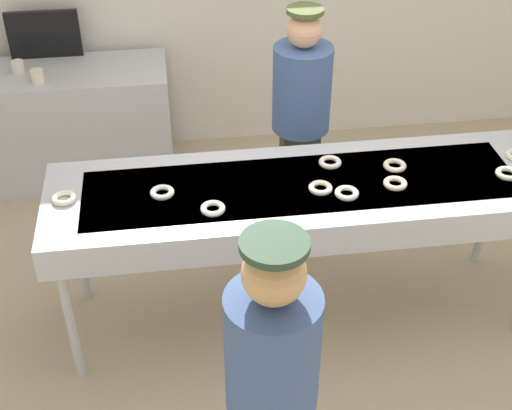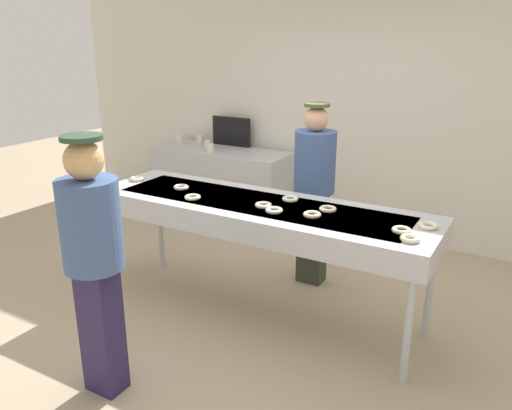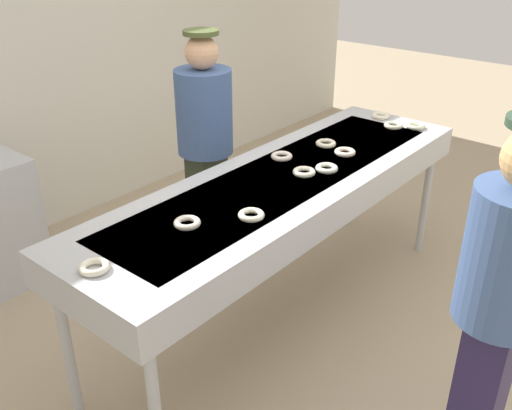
# 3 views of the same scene
# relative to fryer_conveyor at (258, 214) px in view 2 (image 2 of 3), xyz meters

# --- Properties ---
(ground_plane) EXTENTS (16.00, 16.00, 0.00)m
(ground_plane) POSITION_rel_fryer_conveyor_xyz_m (0.00, 0.00, -0.89)
(ground_plane) COLOR tan
(back_wall) EXTENTS (8.00, 0.12, 2.97)m
(back_wall) POSITION_rel_fryer_conveyor_xyz_m (0.00, 2.26, 0.60)
(back_wall) COLOR silver
(back_wall) RESTS_ON ground
(fryer_conveyor) EXTENTS (2.83, 0.81, 0.98)m
(fryer_conveyor) POSITION_rel_fryer_conveyor_xyz_m (0.00, 0.00, 0.00)
(fryer_conveyor) COLOR #B7BABF
(fryer_conveyor) RESTS_ON ground
(sugar_donut_0) EXTENTS (0.14, 0.14, 0.03)m
(sugar_donut_0) POSITION_rel_fryer_conveyor_xyz_m (0.22, -0.14, 0.11)
(sugar_donut_0) COLOR white
(sugar_donut_0) RESTS_ON fryer_conveyor
(sugar_donut_1) EXTENTS (0.15, 0.15, 0.03)m
(sugar_donut_1) POSITION_rel_fryer_conveyor_xyz_m (1.15, -0.08, 0.11)
(sugar_donut_1) COLOR #EFEAC7
(sugar_donut_1) RESTS_ON fryer_conveyor
(sugar_donut_2) EXTENTS (0.18, 0.18, 0.03)m
(sugar_donut_2) POSITION_rel_fryer_conveyor_xyz_m (1.24, -0.20, 0.11)
(sugar_donut_2) COLOR #F0F2C5
(sugar_donut_2) RESTS_ON fryer_conveyor
(sugar_donut_3) EXTENTS (0.15, 0.15, 0.03)m
(sugar_donut_3) POSITION_rel_fryer_conveyor_xyz_m (1.29, 0.10, 0.11)
(sugar_donut_3) COLOR #F7ECCA
(sugar_donut_3) RESTS_ON fryer_conveyor
(sugar_donut_4) EXTENTS (0.18, 0.18, 0.03)m
(sugar_donut_4) POSITION_rel_fryer_conveyor_xyz_m (-1.29, 0.02, 0.11)
(sugar_donut_4) COLOR #F0EACD
(sugar_donut_4) RESTS_ON fryer_conveyor
(sugar_donut_5) EXTENTS (0.15, 0.15, 0.03)m
(sugar_donut_5) POSITION_rel_fryer_conveyor_xyz_m (-0.51, -0.18, 0.11)
(sugar_donut_5) COLOR #EFEDC7
(sugar_donut_5) RESTS_ON fryer_conveyor
(sugar_donut_6) EXTENTS (0.15, 0.15, 0.03)m
(sugar_donut_6) POSITION_rel_fryer_conveyor_xyz_m (-0.77, -0.00, 0.11)
(sugar_donut_6) COLOR #EFE2CF
(sugar_donut_6) RESTS_ON fryer_conveyor
(sugar_donut_7) EXTENTS (0.14, 0.14, 0.03)m
(sugar_donut_7) POSITION_rel_fryer_conveyor_xyz_m (0.55, 0.09, 0.11)
(sugar_donut_7) COLOR #F2E5C5
(sugar_donut_7) RESTS_ON fryer_conveyor
(sugar_donut_8) EXTENTS (0.18, 0.18, 0.03)m
(sugar_donut_8) POSITION_rel_fryer_conveyor_xyz_m (0.20, 0.17, 0.11)
(sugar_donut_8) COLOR #F2E3CF
(sugar_donut_8) RESTS_ON fryer_conveyor
(sugar_donut_9) EXTENTS (0.18, 0.18, 0.03)m
(sugar_donut_9) POSITION_rel_fryer_conveyor_xyz_m (0.09, -0.07, 0.11)
(sugar_donut_9) COLOR white
(sugar_donut_9) RESTS_ON fryer_conveyor
(sugar_donut_10) EXTENTS (0.15, 0.15, 0.03)m
(sugar_donut_10) POSITION_rel_fryer_conveyor_xyz_m (0.50, -0.09, 0.11)
(sugar_donut_10) COLOR #FAE0C6
(sugar_donut_10) RESTS_ON fryer_conveyor
(worker_baker) EXTENTS (0.37, 0.37, 1.68)m
(worker_baker) POSITION_rel_fryer_conveyor_xyz_m (0.14, 0.77, 0.09)
(worker_baker) COLOR #2E3626
(worker_baker) RESTS_ON ground
(customer_waiting) EXTENTS (0.37, 0.37, 1.70)m
(customer_waiting) POSITION_rel_fryer_conveyor_xyz_m (-0.38, -1.36, 0.11)
(customer_waiting) COLOR #281F47
(customer_waiting) RESTS_ON ground
(prep_counter) EXTENTS (1.78, 0.64, 0.90)m
(prep_counter) POSITION_rel_fryer_conveyor_xyz_m (-1.58, 1.81, -0.44)
(prep_counter) COLOR #B7BABF
(prep_counter) RESTS_ON ground
(paper_cup_0) EXTENTS (0.09, 0.09, 0.10)m
(paper_cup_0) POSITION_rel_fryer_conveyor_xyz_m (-1.76, 1.81, 0.06)
(paper_cup_0) COLOR beige
(paper_cup_0) RESTS_ON prep_counter
(paper_cup_1) EXTENTS (0.09, 0.09, 0.10)m
(paper_cup_1) POSITION_rel_fryer_conveyor_xyz_m (-2.25, 1.88, 0.06)
(paper_cup_1) COLOR beige
(paper_cup_1) RESTS_ON prep_counter
(paper_cup_2) EXTENTS (0.09, 0.09, 0.10)m
(paper_cup_2) POSITION_rel_fryer_conveyor_xyz_m (-1.61, 1.64, 0.06)
(paper_cup_2) COLOR beige
(paper_cup_2) RESTS_ON prep_counter
(paper_cup_3) EXTENTS (0.09, 0.09, 0.10)m
(paper_cup_3) POSITION_rel_fryer_conveyor_xyz_m (-2.04, 2.04, 0.06)
(paper_cup_3) COLOR beige
(paper_cup_3) RESTS_ON prep_counter
(menu_display) EXTENTS (0.54, 0.04, 0.36)m
(menu_display) POSITION_rel_fryer_conveyor_xyz_m (-1.58, 2.08, 0.20)
(menu_display) COLOR black
(menu_display) RESTS_ON prep_counter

